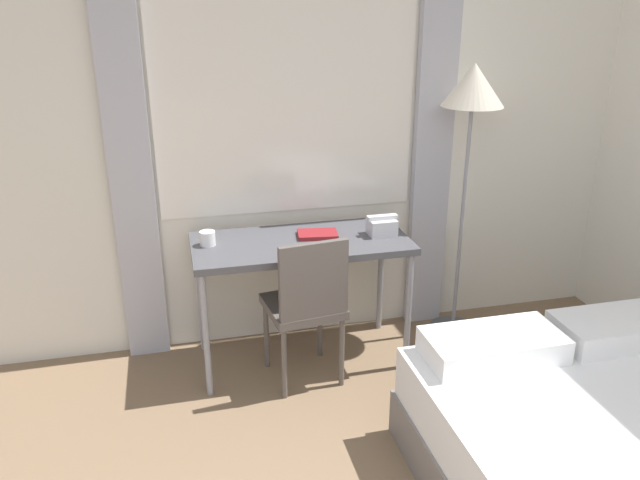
% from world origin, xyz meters
% --- Properties ---
extents(wall_back_with_window, '(5.76, 0.13, 2.70)m').
position_xyz_m(wall_back_with_window, '(0.03, 3.01, 1.35)').
color(wall_back_with_window, silver).
rests_on(wall_back_with_window, ground_plane).
extents(desk, '(1.24, 0.58, 0.78)m').
position_xyz_m(desk, '(0.22, 2.64, 0.71)').
color(desk, '#4C4C51').
rests_on(desk, ground_plane).
extents(desk_chair, '(0.45, 0.45, 0.90)m').
position_xyz_m(desk_chair, '(0.20, 2.39, 0.52)').
color(desk_chair, '#59514C').
rests_on(desk_chair, ground_plane).
extents(standing_lamp, '(0.36, 0.36, 1.73)m').
position_xyz_m(standing_lamp, '(1.27, 2.73, 1.47)').
color(standing_lamp, '#4C4C51').
rests_on(standing_lamp, ground_plane).
extents(telephone, '(0.18, 0.13, 0.12)m').
position_xyz_m(telephone, '(0.70, 2.62, 0.83)').
color(telephone, silver).
rests_on(telephone, desk).
extents(book, '(0.25, 0.18, 0.02)m').
position_xyz_m(book, '(0.33, 2.68, 0.79)').
color(book, maroon).
rests_on(book, desk).
extents(mug, '(0.09, 0.09, 0.08)m').
position_xyz_m(mug, '(-0.30, 2.69, 0.82)').
color(mug, white).
rests_on(mug, desk).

